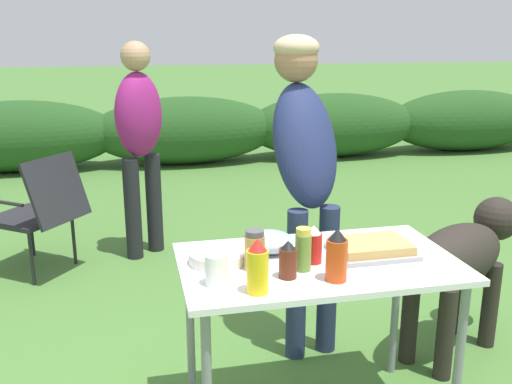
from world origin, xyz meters
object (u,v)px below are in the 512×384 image
Objects in this scene: mixing_bowl at (269,242)px; standing_person_in_red_jacket at (139,131)px; food_tray at (372,248)px; mustard_bottle at (258,267)px; hot_sauce_bottle at (336,256)px; bbq_sauce_bottle at (288,260)px; camp_chair_green_behind_table at (39,208)px; plate_stack at (217,257)px; spice_jar at (255,250)px; ketchup_bottle at (313,245)px; paper_cup_stack at (216,270)px; relish_jar at (303,250)px; folding_table at (318,278)px; standing_person_in_olive_jacket at (305,155)px; dog at (463,257)px.

standing_person_in_red_jacket is (-0.46, 2.00, 0.15)m from mixing_bowl.
mustard_bottle is at bearing -155.15° from food_tray.
bbq_sauce_bottle is at bearing 159.20° from hot_sauce_bottle.
mustard_bottle is 2.43m from camp_chair_green_behind_table.
plate_stack is at bearing 175.56° from food_tray.
spice_jar is (0.13, -0.10, 0.05)m from plate_stack.
bbq_sauce_bottle is (0.23, -0.20, 0.05)m from plate_stack.
ketchup_bottle is 0.24m from spice_jar.
camp_chair_green_behind_table is (-1.33, 2.13, -0.37)m from hot_sauce_bottle.
bbq_sauce_bottle is at bearing 0.48° from paper_cup_stack.
spice_jar is 0.10× the size of standing_person_in_red_jacket.
relish_jar is 2.39m from camp_chair_green_behind_table.
camp_chair_green_behind_table is (-1.30, 1.95, -0.34)m from ketchup_bottle.
mustard_bottle reaches higher than paper_cup_stack.
mustard_bottle is at bearing -172.95° from hot_sauce_bottle.
hot_sauce_bottle is (-0.00, -0.19, 0.17)m from folding_table.
relish_jar reaches higher than ketchup_bottle.
relish_jar is at bearing -133.70° from ketchup_bottle.
standing_person_in_olive_jacket is (0.40, 0.68, 0.21)m from spice_jar.
relish_jar is 2.28m from standing_person_in_red_jacket.
spice_jar is 1.09× the size of bbq_sauce_bottle.
mustard_bottle is (-0.13, -0.37, 0.05)m from mixing_bowl.
bbq_sauce_bottle is (-0.16, -0.13, 0.15)m from folding_table.
camp_chair_green_behind_table is at bearing 121.87° from hot_sauce_bottle.
hot_sauce_bottle reaches higher than bbq_sauce_bottle.
paper_cup_stack is (-0.43, -0.14, 0.13)m from folding_table.
ketchup_bottle is (0.14, -0.16, 0.03)m from mixing_bowl.
dog is at bearing 23.70° from folding_table.
bbq_sauce_bottle is at bearing 35.79° from mustard_bottle.
food_tray is 0.63m from plate_stack.
relish_jar is 0.26m from mustard_bottle.
folding_table is 0.31m from spice_jar.
standing_person_in_olive_jacket reaches higher than spice_jar.
folding_table is 0.15m from ketchup_bottle.
hot_sauce_bottle is (0.09, -0.12, 0.01)m from relish_jar.
plate_stack is at bearing 143.24° from spice_jar.
ketchup_bottle is at bearing -95.75° from dog.
standing_person_in_red_jacket is at bearing 96.47° from plate_stack.
ketchup_bottle is 2.37m from camp_chair_green_behind_table.
camp_chair_green_behind_table is at bearing 113.43° from paper_cup_stack.
plate_stack is 0.24m from mixing_bowl.
camp_chair_green_behind_table is at bearing 130.11° from standing_person_in_olive_jacket.
mustard_bottle reaches higher than food_tray.
mixing_bowl is 1.02× the size of hot_sauce_bottle.
folding_table is at bearing 17.45° from paper_cup_stack.
bbq_sauce_bottle reaches higher than food_tray.
ketchup_bottle reaches higher than bbq_sauce_bottle.
spice_jar is at bearing 134.95° from bbq_sauce_bottle.
paper_cup_stack is 2.29m from standing_person_in_red_jacket.
hot_sauce_bottle reaches higher than camp_chair_green_behind_table.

